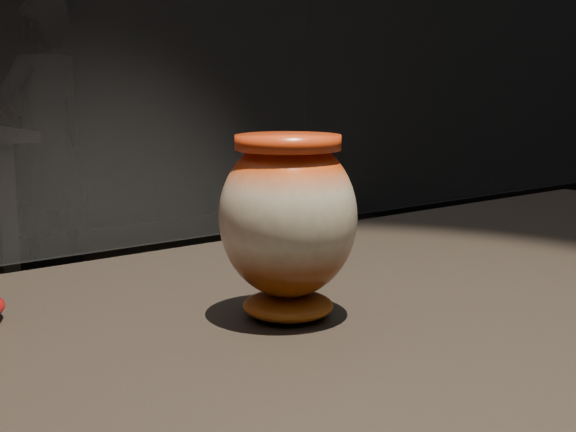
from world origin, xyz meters
TOP-DOWN VIEW (x-y plane):
  - main_vase at (-0.12, 0.01)m, footprint 0.17×0.17m
  - visitor at (1.06, 3.72)m, footprint 0.67×0.54m

SIDE VIEW (x-z plane):
  - visitor at x=1.06m, z-range 0.00..1.59m
  - main_vase at x=-0.12m, z-range 0.91..1.11m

